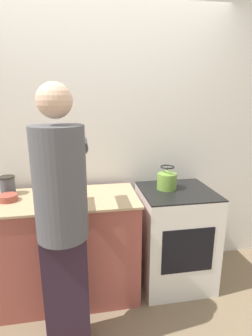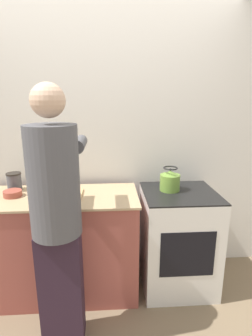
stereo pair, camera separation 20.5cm
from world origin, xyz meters
name	(u,v)px [view 1 (the left image)]	position (x,y,z in m)	size (l,w,h in m)	color
ground_plane	(103,313)	(0.00, 0.00, 0.00)	(12.00, 12.00, 0.00)	#7A664C
wall_back	(94,141)	(0.00, 0.67, 1.30)	(8.00, 0.05, 2.60)	silver
counter	(58,248)	(-0.35, 0.28, 0.45)	(1.35, 0.59, 0.90)	#9E4C42
oven	(175,236)	(0.70, 0.30, 0.45)	(0.63, 0.61, 0.90)	silver
person	(62,216)	(-0.25, -0.21, 0.97)	(0.36, 0.60, 1.77)	#2B1B2A
cutting_board	(61,197)	(-0.30, 0.28, 0.91)	(0.33, 0.25, 0.02)	tan
knife	(63,194)	(-0.28, 0.31, 0.93)	(0.24, 0.09, 0.01)	silver
kettle	(167,179)	(0.62, 0.36, 0.99)	(0.17, 0.17, 0.21)	olive
bowl_prep	(8,198)	(-0.70, 0.29, 0.93)	(0.15, 0.15, 0.05)	#9E4738
canister_jar	(8,185)	(-0.73, 0.45, 0.98)	(0.13, 0.13, 0.16)	#4C4C51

